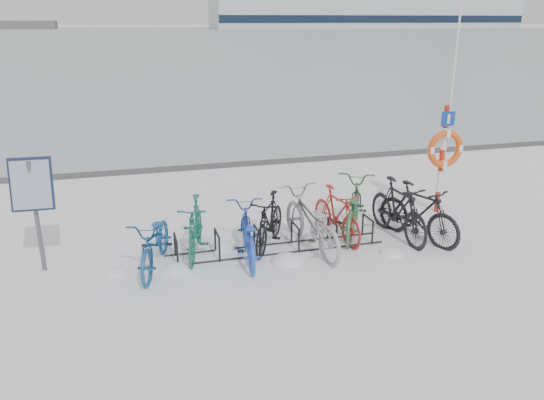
# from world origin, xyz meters

# --- Properties ---
(ground) EXTENTS (900.00, 900.00, 0.00)m
(ground) POSITION_xyz_m (0.00, 0.00, 0.00)
(ground) COLOR white
(ground) RESTS_ON ground
(ice_sheet) EXTENTS (400.00, 298.00, 0.02)m
(ice_sheet) POSITION_xyz_m (0.00, 155.00, 0.01)
(ice_sheet) COLOR #A0ACB5
(ice_sheet) RESTS_ON ground
(quay_edge) EXTENTS (400.00, 0.25, 0.10)m
(quay_edge) POSITION_xyz_m (0.00, 5.90, 0.05)
(quay_edge) COLOR #3F3F42
(quay_edge) RESTS_ON ground
(bike_rack) EXTENTS (4.00, 0.48, 0.46)m
(bike_rack) POSITION_xyz_m (0.00, 0.00, 0.18)
(bike_rack) COLOR black
(bike_rack) RESTS_ON ground
(info_board) EXTENTS (0.66, 0.27, 1.94)m
(info_board) POSITION_xyz_m (-3.97, 0.21, 1.40)
(info_board) COLOR #595B5E
(info_board) RESTS_ON ground
(lifebuoy_station) EXTENTS (0.81, 0.23, 4.20)m
(lifebuoy_station) POSITION_xyz_m (3.93, 0.97, 1.41)
(lifebuoy_station) COLOR red
(lifebuoy_station) RESTS_ON ground
(bike_0) EXTENTS (1.14, 1.98, 0.98)m
(bike_0) POSITION_xyz_m (-2.14, -0.15, 0.49)
(bike_0) COLOR navy
(bike_0) RESTS_ON ground
(bike_1) EXTENTS (0.89, 1.79, 1.04)m
(bike_1) POSITION_xyz_m (-1.42, 0.25, 0.52)
(bike_1) COLOR #165F4E
(bike_1) RESTS_ON ground
(bike_2) EXTENTS (0.88, 1.93, 0.98)m
(bike_2) POSITION_xyz_m (-0.58, -0.19, 0.49)
(bike_2) COLOR blue
(bike_2) RESTS_ON ground
(bike_3) EXTENTS (1.27, 1.70, 1.02)m
(bike_3) POSITION_xyz_m (-0.07, 0.21, 0.51)
(bike_3) COLOR black
(bike_3) RESTS_ON ground
(bike_4) EXTENTS (1.01, 2.21, 1.12)m
(bike_4) POSITION_xyz_m (0.61, -0.11, 0.56)
(bike_4) COLOR #95989C
(bike_4) RESTS_ON ground
(bike_5) EXTENTS (0.74, 1.75, 1.02)m
(bike_5) POSITION_xyz_m (1.26, 0.25, 0.51)
(bike_5) COLOR red
(bike_5) RESTS_ON ground
(bike_6) EXTENTS (1.64, 2.17, 1.09)m
(bike_6) POSITION_xyz_m (1.67, 0.42, 0.55)
(bike_6) COLOR #2C683D
(bike_6) RESTS_ON ground
(bike_7) EXTENTS (0.69, 1.95, 1.15)m
(bike_7) POSITION_xyz_m (2.42, -0.01, 0.58)
(bike_7) COLOR black
(bike_7) RESTS_ON ground
(bike_8) EXTENTS (1.20, 1.93, 1.12)m
(bike_8) POSITION_xyz_m (2.72, -0.23, 0.56)
(bike_8) COLOR black
(bike_8) RESTS_ON ground
(snow_drifts) EXTENTS (6.15, 1.89, 0.20)m
(snow_drifts) POSITION_xyz_m (0.06, -0.04, 0.00)
(snow_drifts) COLOR white
(snow_drifts) RESTS_ON ground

